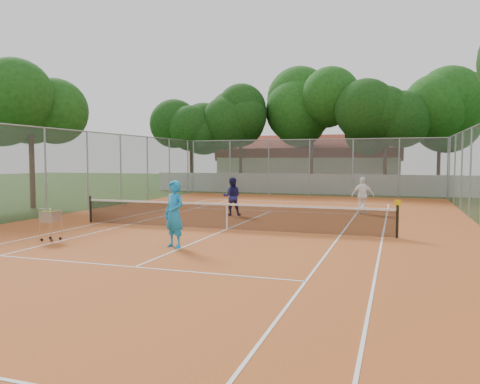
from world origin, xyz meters
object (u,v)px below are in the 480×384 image
(player_far_right, at_px, (363,195))
(ball_hopper, at_px, (51,224))
(player_near, at_px, (174,214))
(tennis_net, at_px, (227,216))
(clubhouse, at_px, (311,163))
(player_far_left, at_px, (232,196))

(player_far_right, relative_size, ball_hopper, 1.66)
(player_near, bearing_deg, tennis_net, 108.56)
(clubhouse, height_order, player_far_left, clubhouse)
(clubhouse, distance_m, ball_hopper, 33.20)
(tennis_net, relative_size, player_near, 6.06)
(player_near, relative_size, player_far_left, 1.13)
(player_near, bearing_deg, player_far_right, 88.39)
(tennis_net, xyz_separation_m, player_far_left, (-1.29, 4.16, 0.38))
(player_far_right, xyz_separation_m, ball_hopper, (-8.82, -10.73, -0.35))
(tennis_net, height_order, clubhouse, clubhouse)
(player_far_right, height_order, ball_hopper, player_far_right)
(player_near, bearing_deg, ball_hopper, -154.03)
(player_near, relative_size, ball_hopper, 1.87)
(clubhouse, xyz_separation_m, player_far_left, (0.71, -24.84, -1.31))
(clubhouse, height_order, player_near, clubhouse)
(clubhouse, distance_m, player_far_right, 23.27)
(clubhouse, xyz_separation_m, player_near, (1.75, -32.79, -1.20))
(player_far_right, bearing_deg, player_far_left, 13.59)
(player_near, distance_m, player_far_right, 11.44)
(clubhouse, bearing_deg, player_far_right, -74.05)
(clubhouse, relative_size, player_far_left, 9.42)
(clubhouse, bearing_deg, ball_hopper, -94.21)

